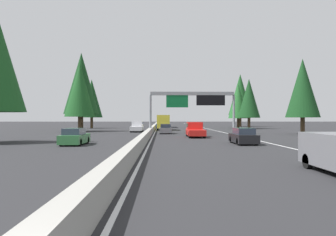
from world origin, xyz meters
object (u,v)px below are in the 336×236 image
(conifer_right_near, at_px, (303,88))
(conifer_right_distant, at_px, (240,95))
(conifer_left_far, at_px, (92,99))
(oncoming_far, at_px, (75,137))
(pickup_far_left, at_px, (195,130))
(sedan_mid_right, at_px, (166,129))
(conifer_left_mid, at_px, (81,83))
(conifer_left_near, at_px, (80,90))
(conifer_right_far, at_px, (238,101))
(oncoming_near, at_px, (137,126))
(sign_gantry_overhead, at_px, (193,100))
(box_truck_mid_center, at_px, (163,122))
(conifer_right_mid, at_px, (249,98))
(sedan_near_right, at_px, (243,137))
(bus_distant_a, at_px, (164,121))

(conifer_right_near, distance_m, conifer_right_distant, 42.48)
(conifer_left_far, bearing_deg, oncoming_far, -169.56)
(pickup_far_left, xyz_separation_m, conifer_right_distant, (49.66, -17.71, 8.02))
(conifer_right_distant, bearing_deg, sedan_mid_right, 152.34)
(conifer_left_mid, bearing_deg, conifer_left_near, -174.79)
(conifer_right_far, xyz_separation_m, conifer_right_distant, (14.13, -3.89, 2.52))
(pickup_far_left, bearing_deg, sedan_mid_right, 21.65)
(oncoming_near, relative_size, oncoming_far, 1.27)
(pickup_far_left, bearing_deg, conifer_right_distant, -19.63)
(sign_gantry_overhead, relative_size, box_truck_mid_center, 1.49)
(oncoming_near, bearing_deg, oncoming_far, -7.20)
(conifer_right_far, bearing_deg, oncoming_near, 131.74)
(box_truck_mid_center, distance_m, oncoming_far, 36.24)
(pickup_far_left, bearing_deg, sign_gantry_overhead, -3.93)
(conifer_right_mid, bearing_deg, conifer_left_mid, 111.68)
(sedan_mid_right, distance_m, conifer_left_far, 32.47)
(conifer_right_far, bearing_deg, sedan_near_right, 167.26)
(sign_gantry_overhead, height_order, sedan_mid_right, sign_gantry_overhead)
(conifer_right_distant, bearing_deg, pickup_far_left, 160.37)
(conifer_right_near, relative_size, conifer_left_far, 0.98)
(oncoming_far, distance_m, conifer_right_far, 53.97)
(sign_gantry_overhead, distance_m, conifer_right_far, 31.33)
(conifer_right_far, bearing_deg, box_truck_mid_center, 123.63)
(bus_distant_a, relative_size, conifer_right_mid, 1.03)
(conifer_right_far, bearing_deg, oncoming_far, 151.40)
(pickup_far_left, distance_m, conifer_left_far, 41.88)
(sedan_near_right, xyz_separation_m, box_truck_mid_center, (34.82, 7.17, 0.93))
(sign_gantry_overhead, bearing_deg, oncoming_near, 46.47)
(sign_gantry_overhead, xyz_separation_m, conifer_left_mid, (10.70, 19.09, 3.62))
(conifer_left_far, bearing_deg, oncoming_near, -148.94)
(pickup_far_left, distance_m, conifer_right_near, 19.16)
(conifer_left_mid, bearing_deg, pickup_far_left, -133.93)
(box_truck_mid_center, relative_size, conifer_left_mid, 0.60)
(oncoming_far, relative_size, conifer_left_mid, 0.31)
(oncoming_near, distance_m, conifer_right_far, 30.31)
(conifer_left_near, relative_size, conifer_left_mid, 0.85)
(conifer_right_mid, bearing_deg, oncoming_near, 123.53)
(oncoming_far, bearing_deg, sign_gantry_overhead, 146.65)
(sedan_near_right, xyz_separation_m, pickup_far_left, (11.06, 3.28, 0.23))
(sedan_mid_right, xyz_separation_m, conifer_right_mid, (22.32, -18.82, 6.08))
(sign_gantry_overhead, bearing_deg, bus_distant_a, 6.68)
(sedan_near_right, relative_size, oncoming_near, 0.79)
(sedan_near_right, relative_size, pickup_far_left, 0.79)
(conifer_right_mid, bearing_deg, box_truck_mid_center, 111.69)
(sedan_mid_right, distance_m, conifer_right_mid, 29.82)
(oncoming_near, height_order, conifer_right_far, conifer_right_far)
(sign_gantry_overhead, relative_size, oncoming_far, 2.88)
(bus_distant_a, bearing_deg, conifer_left_near, 150.49)
(pickup_far_left, distance_m, conifer_left_mid, 26.93)
(bus_distant_a, relative_size, pickup_far_left, 2.05)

